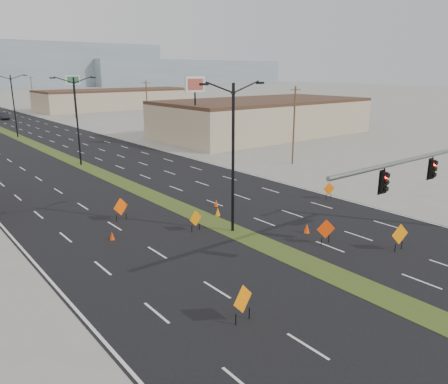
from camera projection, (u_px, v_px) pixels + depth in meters
ground at (390, 300)px, 21.20m from camera, size 600.00×600.00×0.00m
building_se_near at (263, 119)px, 74.76m from camera, size 36.00×18.00×5.50m
building_se_far at (118, 100)px, 126.20m from camera, size 44.00×16.00×5.00m
mesa_east at (184, 72)px, 345.23m from camera, size 160.00×50.00×18.00m
signal_mast at (446, 172)px, 26.54m from camera, size 16.30×0.60×8.00m
streetlight_0 at (233, 154)px, 28.78m from camera, size 5.15×0.24×10.02m
streetlight_1 at (77, 119)px, 49.88m from camera, size 5.15×0.24×10.02m
streetlight_2 at (14, 104)px, 70.98m from camera, size 5.15×0.24×10.02m
utility_pole_0 at (294, 124)px, 50.77m from camera, size 1.60×0.20×9.00m
utility_pole_1 at (147, 106)px, 77.15m from camera, size 1.60×0.20×9.00m
utility_pole_2 at (75, 97)px, 103.52m from camera, size 1.60×0.20×9.00m
utility_pole_3 at (32, 91)px, 129.90m from camera, size 1.60×0.20×9.00m
car_mid at (4, 116)px, 98.62m from camera, size 2.28×4.95×1.57m
construction_sign_0 at (243, 300)px, 19.05m from camera, size 1.32×0.39×1.80m
construction_sign_1 at (196, 219)px, 30.01m from camera, size 1.11×0.26×1.50m
construction_sign_2 at (121, 207)px, 32.01m from camera, size 1.29×0.39×1.77m
construction_sign_3 at (326, 230)px, 27.71m from camera, size 1.16×0.55×1.67m
construction_sign_4 at (400, 235)px, 26.68m from camera, size 1.29×0.32×1.75m
construction_sign_5 at (329, 189)px, 37.56m from camera, size 1.07×0.40×1.48m
cone_0 at (218, 212)px, 33.32m from camera, size 0.49×0.49×0.67m
cone_1 at (307, 228)px, 29.81m from camera, size 0.44×0.44×0.68m
cone_2 at (216, 203)px, 35.64m from camera, size 0.40×0.40×0.59m
cone_3 at (112, 236)px, 28.61m from camera, size 0.42×0.42×0.56m
pole_sign_east_near at (195, 90)px, 60.99m from camera, size 3.25×0.45×9.95m
pole_sign_east_far at (73, 83)px, 100.06m from camera, size 3.03×1.57×9.67m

